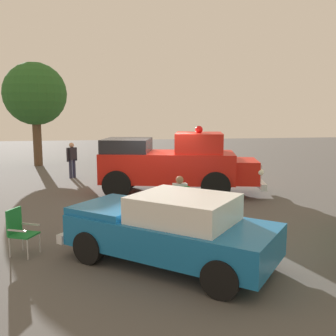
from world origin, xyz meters
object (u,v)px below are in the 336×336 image
(vintage_fire_truck, at_px, (174,163))
(oak_tree_right, at_px, (35,94))
(classic_hot_rod, at_px, (169,228))
(lawn_chair_near_truck, at_px, (180,200))
(spectator_standing, at_px, (72,158))
(lawn_chair_by_car, at_px, (19,228))
(spectator_seated, at_px, (179,196))

(vintage_fire_truck, relative_size, oak_tree_right, 1.06)
(classic_hot_rod, relative_size, lawn_chair_near_truck, 4.44)
(lawn_chair_near_truck, distance_m, oak_tree_right, 14.35)
(vintage_fire_truck, distance_m, lawn_chair_near_truck, 3.62)
(spectator_standing, bearing_deg, lawn_chair_by_car, 178.03)
(vintage_fire_truck, xyz_separation_m, lawn_chair_by_car, (-5.49, 4.44, -0.61))
(classic_hot_rod, relative_size, oak_tree_right, 0.76)
(lawn_chair_by_car, distance_m, oak_tree_right, 15.10)
(lawn_chair_by_car, xyz_separation_m, oak_tree_right, (14.55, 1.97, 3.51))
(vintage_fire_truck, relative_size, spectator_seated, 4.88)
(vintage_fire_truck, relative_size, classic_hot_rod, 1.39)
(lawn_chair_near_truck, xyz_separation_m, lawn_chair_by_car, (-1.96, 3.95, 0.00))
(lawn_chair_by_car, bearing_deg, oak_tree_right, 7.73)
(oak_tree_right, bearing_deg, lawn_chair_near_truck, -154.79)
(vintage_fire_truck, height_order, oak_tree_right, oak_tree_right)
(spectator_seated, distance_m, spectator_standing, 8.56)
(spectator_seated, relative_size, spectator_standing, 0.77)
(vintage_fire_truck, distance_m, oak_tree_right, 11.47)
(oak_tree_right, bearing_deg, classic_hot_rod, -161.89)
(spectator_seated, xyz_separation_m, oak_tree_right, (12.46, 5.92, 3.40))
(vintage_fire_truck, relative_size, lawn_chair_near_truck, 6.18)
(lawn_chair_by_car, distance_m, spectator_standing, 9.87)
(spectator_standing, bearing_deg, vintage_fire_truck, -136.74)
(spectator_seated, height_order, spectator_standing, spectator_standing)
(vintage_fire_truck, bearing_deg, classic_hot_rod, 168.50)
(lawn_chair_by_car, bearing_deg, lawn_chair_near_truck, -63.61)
(spectator_standing, height_order, oak_tree_right, oak_tree_right)
(vintage_fire_truck, distance_m, spectator_seated, 3.47)
(oak_tree_right, bearing_deg, lawn_chair_by_car, -172.27)
(classic_hot_rod, height_order, spectator_seated, classic_hot_rod)
(classic_hot_rod, relative_size, lawn_chair_by_car, 4.44)
(classic_hot_rod, xyz_separation_m, lawn_chair_by_car, (1.02, 3.12, -0.16))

